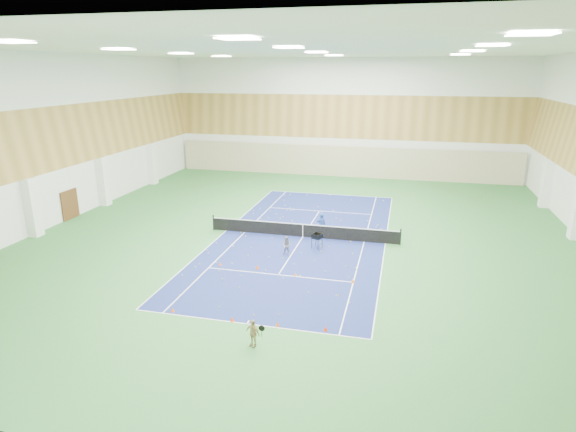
{
  "coord_description": "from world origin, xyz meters",
  "views": [
    {
      "loc": [
        6.29,
        -29.92,
        10.84
      ],
      "look_at": [
        -0.57,
        -1.85,
        2.0
      ],
      "focal_mm": 30.0,
      "sensor_mm": 36.0,
      "label": 1
    }
  ],
  "objects": [
    {
      "name": "ground",
      "position": [
        0.0,
        0.0,
        0.0
      ],
      "size": [
        40.0,
        40.0,
        0.0
      ],
      "primitive_type": "plane",
      "color": "#2F6F33",
      "rests_on": "ground"
    },
    {
      "name": "ball_cart",
      "position": [
        1.3,
        -1.82,
        0.49
      ],
      "size": [
        0.74,
        0.74,
        0.98
      ],
      "primitive_type": null,
      "rotation": [
        0.0,
        0.0,
        -0.4
      ],
      "color": "black",
      "rests_on": "ground"
    },
    {
      "name": "child_court",
      "position": [
        -0.27,
        -3.35,
        0.58
      ],
      "size": [
        0.6,
        0.49,
        1.16
      ],
      "primitive_type": "imported",
      "rotation": [
        0.0,
        0.0,
        -0.08
      ],
      "color": "gray",
      "rests_on": "ground"
    },
    {
      "name": "cone_svc_c",
      "position": [
        0.94,
        -6.32,
        0.1
      ],
      "size": [
        0.18,
        0.18,
        0.2
      ],
      "primitive_type": "cone",
      "color": "orange",
      "rests_on": "ground"
    },
    {
      "name": "cone_base_b",
      "position": [
        -0.71,
        -11.81,
        0.12
      ],
      "size": [
        0.21,
        0.21,
        0.23
      ],
      "primitive_type": "cone",
      "color": "#FF420D",
      "rests_on": "ground"
    },
    {
      "name": "tennis_net",
      "position": [
        0.0,
        0.0,
        0.55
      ],
      "size": [
        12.8,
        0.1,
        1.1
      ],
      "primitive_type": null,
      "color": "black",
      "rests_on": "ground"
    },
    {
      "name": "door_left_b",
      "position": [
        -17.92,
        0.0,
        1.1
      ],
      "size": [
        0.08,
        1.8,
        2.2
      ],
      "primitive_type": "cube",
      "color": "#593319",
      "rests_on": "ground"
    },
    {
      "name": "ceiling_light_grid",
      "position": [
        0.0,
        0.0,
        11.92
      ],
      "size": [
        21.4,
        25.4,
        0.06
      ],
      "primitive_type": null,
      "color": "white",
      "rests_on": "room_shell"
    },
    {
      "name": "room_shell",
      "position": [
        0.0,
        0.0,
        6.0
      ],
      "size": [
        36.0,
        40.0,
        12.0
      ],
      "primitive_type": null,
      "color": "white",
      "rests_on": "ground"
    },
    {
      "name": "cone_svc_a",
      "position": [
        -3.62,
        -5.89,
        0.1
      ],
      "size": [
        0.18,
        0.18,
        0.2
      ],
      "primitive_type": "cone",
      "color": "#F64D0C",
      "rests_on": "ground"
    },
    {
      "name": "cone_svc_d",
      "position": [
        4.1,
        -6.44,
        0.11
      ],
      "size": [
        0.21,
        0.21,
        0.23
      ],
      "primitive_type": "cone",
      "color": "orange",
      "rests_on": "ground"
    },
    {
      "name": "cone_base_c",
      "position": [
        1.37,
        -11.73,
        0.11
      ],
      "size": [
        0.19,
        0.19,
        0.21
      ],
      "primitive_type": "cone",
      "color": "#D75E0B",
      "rests_on": "ground"
    },
    {
      "name": "child_apron",
      "position": [
        0.8,
        -13.49,
        0.59
      ],
      "size": [
        0.75,
        0.54,
        1.19
      ],
      "primitive_type": "imported",
      "rotation": [
        0.0,
        0.0,
        -0.41
      ],
      "color": "tan",
      "rests_on": "ground"
    },
    {
      "name": "coach",
      "position": [
        1.15,
        0.6,
        0.79
      ],
      "size": [
        0.66,
        0.52,
        1.59
      ],
      "primitive_type": "imported",
      "rotation": [
        0.0,
        0.0,
        3.4
      ],
      "color": "navy",
      "rests_on": "ground"
    },
    {
      "name": "court_surface",
      "position": [
        0.0,
        0.0,
        0.01
      ],
      "size": [
        10.97,
        23.77,
        0.01
      ],
      "primitive_type": "cube",
      "color": "navy",
      "rests_on": "ground"
    },
    {
      "name": "back_curtain",
      "position": [
        0.0,
        19.75,
        1.6
      ],
      "size": [
        35.4,
        0.16,
        3.2
      ],
      "primitive_type": "cube",
      "color": "#C6B793",
      "rests_on": "ground"
    },
    {
      "name": "cone_base_a",
      "position": [
        -3.71,
        -11.64,
        0.1
      ],
      "size": [
        0.19,
        0.19,
        0.21
      ],
      "primitive_type": "cone",
      "color": "#EB570C",
      "rests_on": "ground"
    },
    {
      "name": "cone_base_d",
      "position": [
        3.49,
        -11.63,
        0.11
      ],
      "size": [
        0.2,
        0.2,
        0.22
      ],
      "primitive_type": "cone",
      "color": "red",
      "rests_on": "ground"
    },
    {
      "name": "wood_cladding",
      "position": [
        0.0,
        0.0,
        8.0
      ],
      "size": [
        36.0,
        40.0,
        8.0
      ],
      "primitive_type": null,
      "color": "#B18741",
      "rests_on": "room_shell"
    },
    {
      "name": "cone_svc_b",
      "position": [
        -1.38,
        -5.87,
        0.12
      ],
      "size": [
        0.23,
        0.23,
        0.25
      ],
      "primitive_type": "cone",
      "color": "#D8550B",
      "rests_on": "ground"
    },
    {
      "name": "tennis_balls_scatter",
      "position": [
        0.0,
        0.0,
        0.05
      ],
      "size": [
        10.57,
        22.77,
        0.07
      ],
      "primitive_type": null,
      "color": "yellow",
      "rests_on": "ground"
    }
  ]
}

